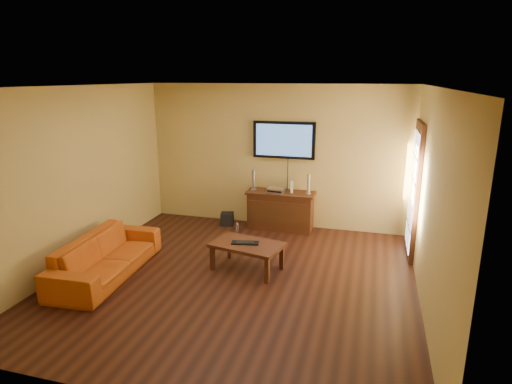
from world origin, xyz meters
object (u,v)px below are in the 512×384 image
at_px(game_console, 292,186).
at_px(subwoofer, 227,219).
at_px(speaker_right, 309,185).
at_px(sofa, 106,250).
at_px(speaker_left, 254,181).
at_px(keyboard, 245,243).
at_px(television, 284,140).
at_px(media_console, 281,210).
at_px(bottle, 237,228).
at_px(coffee_table, 247,247).
at_px(av_receiver, 276,190).

bearing_deg(game_console, subwoofer, 174.93).
xyz_separation_m(speaker_right, game_console, (-0.32, 0.05, -0.05)).
height_order(sofa, subwoofer, sofa).
bearing_deg(speaker_left, keyboard, -77.79).
distance_m(subwoofer, keyboard, 2.09).
distance_m(television, game_console, 0.87).
xyz_separation_m(speaker_right, subwoofer, (-1.57, -0.06, -0.78)).
relative_size(media_console, speaker_right, 3.47).
relative_size(sofa, subwoofer, 8.39).
bearing_deg(sofa, speaker_right, -47.65).
distance_m(media_console, keyboard, 1.91).
bearing_deg(bottle, coffee_table, -66.54).
relative_size(game_console, subwoofer, 0.98).
height_order(coffee_table, speaker_right, speaker_right).
relative_size(television, subwoofer, 4.88).
distance_m(sofa, speaker_left, 3.05).
bearing_deg(game_console, speaker_right, -18.51).
bearing_deg(television, subwoofer, -165.65).
relative_size(speaker_left, keyboard, 0.90).
xyz_separation_m(media_console, keyboard, (-0.12, -1.91, 0.07)).
bearing_deg(coffee_table, game_console, 81.34).
distance_m(sofa, bottle, 2.54).
height_order(coffee_table, sofa, sofa).
xyz_separation_m(television, av_receiver, (-0.08, -0.24, -0.91)).
relative_size(media_console, game_console, 5.44).
distance_m(television, coffee_table, 2.48).
xyz_separation_m(sofa, speaker_right, (2.54, 2.60, 0.51)).
distance_m(av_receiver, bottle, 1.02).
bearing_deg(subwoofer, speaker_right, -11.34).
height_order(coffee_table, keyboard, keyboard).
xyz_separation_m(speaker_left, speaker_right, (1.05, -0.01, -0.01)).
relative_size(television, av_receiver, 3.71).
bearing_deg(keyboard, av_receiver, 88.87).
bearing_deg(bottle, television, 41.81).
distance_m(media_console, subwoofer, 1.08).
distance_m(coffee_table, sofa, 2.06).
relative_size(television, sofa, 0.58).
bearing_deg(subwoofer, bottle, -62.68).
height_order(speaker_left, keyboard, speaker_left).
distance_m(television, speaker_right, 0.96).
relative_size(coffee_table, bottle, 5.72).
xyz_separation_m(media_console, bottle, (-0.72, -0.45, -0.28)).
relative_size(coffee_table, sofa, 0.57).
relative_size(media_console, bottle, 6.40).
relative_size(speaker_left, subwoofer, 1.60).
bearing_deg(av_receiver, speaker_left, 179.63).
relative_size(coffee_table, keyboard, 2.67).
bearing_deg(media_console, coffee_table, -92.83).
xyz_separation_m(sofa, keyboard, (1.90, 0.70, 0.04)).
height_order(speaker_right, av_receiver, speaker_right).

